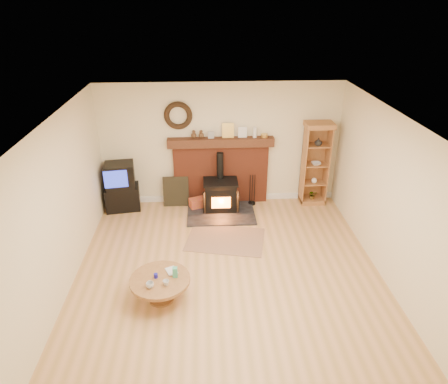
{
  "coord_description": "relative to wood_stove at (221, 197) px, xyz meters",
  "views": [
    {
      "loc": [
        -0.35,
        -5.16,
        4.16
      ],
      "look_at": [
        -0.02,
        1.0,
        1.06
      ],
      "focal_mm": 32.0,
      "sensor_mm": 36.0,
      "label": 1
    }
  ],
  "objects": [
    {
      "name": "ground",
      "position": [
        0.03,
        -2.27,
        -0.32
      ],
      "size": [
        5.5,
        5.5,
        0.0
      ],
      "primitive_type": "plane",
      "color": "tan",
      "rests_on": "ground"
    },
    {
      "name": "curio_cabinet",
      "position": [
        2.02,
        0.28,
        0.59
      ],
      "size": [
        0.58,
        0.42,
        1.81
      ],
      "color": "#975B31",
      "rests_on": "ground"
    },
    {
      "name": "leaning_painting",
      "position": [
        -0.95,
        0.28,
        0.01
      ],
      "size": [
        0.55,
        0.15,
        0.65
      ],
      "primitive_type": "cube",
      "rotation": [
        -0.17,
        0.0,
        0.0
      ],
      "color": "black",
      "rests_on": "ground"
    },
    {
      "name": "fire_tools",
      "position": [
        0.69,
        0.23,
        -0.19
      ],
      "size": [
        0.16,
        0.16,
        0.7
      ],
      "color": "black",
      "rests_on": "ground"
    },
    {
      "name": "wood_stove",
      "position": [
        0.0,
        0.0,
        0.0
      ],
      "size": [
        1.4,
        1.0,
        1.23
      ],
      "color": "black",
      "rests_on": "ground"
    },
    {
      "name": "coffee_table",
      "position": [
        -1.02,
        -2.71,
        -0.01
      ],
      "size": [
        0.9,
        0.9,
        0.54
      ],
      "color": "brown",
      "rests_on": "ground"
    },
    {
      "name": "room_shell",
      "position": [
        0.01,
        -2.17,
        1.39
      ],
      "size": [
        5.02,
        5.52,
        2.61
      ],
      "color": "beige",
      "rests_on": "ground"
    },
    {
      "name": "tv_unit",
      "position": [
        -2.08,
        0.2,
        0.17
      ],
      "size": [
        0.77,
        0.58,
        1.03
      ],
      "color": "black",
      "rests_on": "ground"
    },
    {
      "name": "area_rug",
      "position": [
        0.04,
        -1.14,
        -0.32
      ],
      "size": [
        1.58,
        1.24,
        0.01
      ],
      "primitive_type": "cube",
      "rotation": [
        0.0,
        0.0,
        -0.2
      ],
      "color": "brown",
      "rests_on": "ground"
    },
    {
      "name": "chimney_breast",
      "position": [
        0.03,
        0.4,
        0.48
      ],
      "size": [
        2.2,
        0.22,
        1.78
      ],
      "color": "brown",
      "rests_on": "ground"
    },
    {
      "name": "firelog_box",
      "position": [
        -0.48,
        0.13,
        -0.21
      ],
      "size": [
        0.41,
        0.33,
        0.22
      ],
      "primitive_type": "cube",
      "rotation": [
        0.0,
        0.0,
        0.36
      ],
      "color": "orange",
      "rests_on": "ground"
    }
  ]
}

